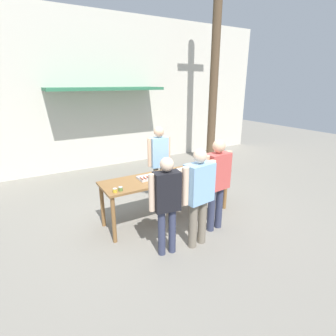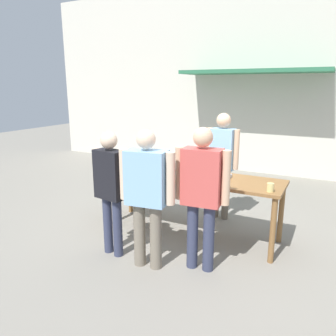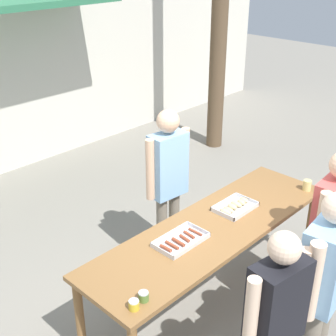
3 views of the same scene
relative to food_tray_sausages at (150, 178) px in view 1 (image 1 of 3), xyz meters
name	(u,v)px [view 1 (image 1 of 3)]	position (x,y,z in m)	size (l,w,h in m)	color
ground_plane	(168,216)	(0.37, -0.04, -0.89)	(24.00, 24.00, 0.00)	gray
building_facade_back	(100,93)	(0.37, 3.94, 1.37)	(12.00, 1.11, 4.50)	beige
serving_table	(168,180)	(0.37, -0.04, -0.11)	(2.57, 0.74, 0.88)	brown
food_tray_sausages	(150,178)	(0.00, 0.00, 0.00)	(0.45, 0.26, 0.04)	silver
food_tray_buns	(182,171)	(0.73, 0.00, 0.01)	(0.39, 0.27, 0.06)	silver
condiment_jar_mustard	(115,190)	(-0.78, -0.30, 0.02)	(0.07, 0.07, 0.07)	gold
condiment_jar_ketchup	(121,189)	(-0.68, -0.28, 0.02)	(0.07, 0.07, 0.07)	#567A38
beer_cup	(222,167)	(1.51, -0.29, 0.04)	(0.08, 0.08, 0.11)	#DBC67A
person_server_behind_table	(159,157)	(0.59, 0.71, 0.13)	(0.53, 0.23, 1.69)	#756B5B
person_customer_holding_hotdog	(167,199)	(-0.24, -1.04, 0.05)	(0.55, 0.27, 1.57)	#333851
person_customer_with_cup	(217,178)	(0.87, -0.86, 0.10)	(0.62, 0.27, 1.67)	#333851
person_customer_waiting_in_line	(199,191)	(0.30, -1.10, 0.07)	(0.66, 0.31, 1.63)	#756B5B
utility_pole	(215,66)	(3.40, 2.36, 2.14)	(1.10, 0.26, 5.94)	brown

